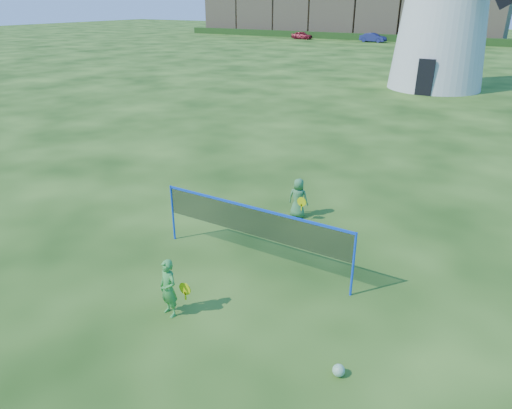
{
  "coord_description": "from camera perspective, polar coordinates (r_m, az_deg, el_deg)",
  "views": [
    {
      "loc": [
        5.31,
        -7.94,
        5.94
      ],
      "look_at": [
        0.2,
        0.5,
        1.5
      ],
      "focal_mm": 32.1,
      "sensor_mm": 36.0,
      "label": 1
    }
  ],
  "objects": [
    {
      "name": "car_right",
      "position": [
        75.16,
        14.39,
        19.5
      ],
      "size": [
        4.04,
        1.74,
        1.29
      ],
      "primitive_type": "imported",
      "rotation": [
        0.0,
        0.0,
        1.48
      ],
      "color": "navy",
      "rests_on": "ground"
    },
    {
      "name": "player_boy",
      "position": [
        13.5,
        5.29,
        0.8
      ],
      "size": [
        0.67,
        0.46,
        1.2
      ],
      "rotation": [
        0.0,
        0.0,
        3.27
      ],
      "color": "#3E8248",
      "rests_on": "ground"
    },
    {
      "name": "hedge",
      "position": [
        79.02,
        11.59,
        19.83
      ],
      "size": [
        62.0,
        0.8,
        1.0
      ],
      "primitive_type": "cube",
      "color": "#193814",
      "rests_on": "ground"
    },
    {
      "name": "badminton_net",
      "position": [
        10.77,
        -0.35,
        -2.24
      ],
      "size": [
        5.05,
        0.05,
        1.55
      ],
      "color": "blue",
      "rests_on": "ground"
    },
    {
      "name": "terraced_houses",
      "position": [
        85.93,
        10.52,
        22.46
      ],
      "size": [
        52.01,
        8.4,
        8.09
      ],
      "color": "#9B8767",
      "rests_on": "ground"
    },
    {
      "name": "ground",
      "position": [
        11.25,
        -2.21,
        -7.66
      ],
      "size": [
        220.0,
        220.0,
        0.0
      ],
      "primitive_type": "plane",
      "color": "black",
      "rests_on": "ground"
    },
    {
      "name": "player_girl",
      "position": [
        9.51,
        -10.85,
        -10.22
      ],
      "size": [
        0.68,
        0.41,
        1.26
      ],
      "rotation": [
        0.0,
        0.0,
        -0.25
      ],
      "color": "green",
      "rests_on": "ground"
    },
    {
      "name": "car_left",
      "position": [
        79.05,
        5.75,
        20.24
      ],
      "size": [
        3.46,
        1.45,
        1.17
      ],
      "primitive_type": "imported",
      "rotation": [
        0.0,
        0.0,
        1.55
      ],
      "color": "maroon",
      "rests_on": "ground"
    },
    {
      "name": "play_ball",
      "position": [
        8.49,
        10.26,
        -19.67
      ],
      "size": [
        0.22,
        0.22,
        0.22
      ],
      "primitive_type": "sphere",
      "color": "green",
      "rests_on": "ground"
    }
  ]
}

